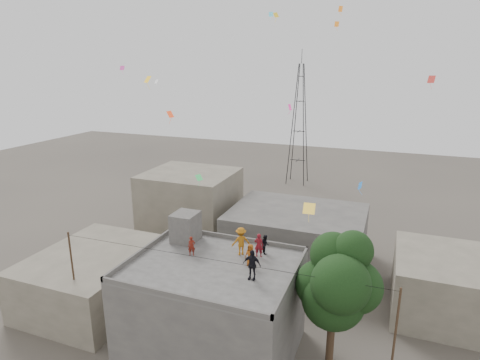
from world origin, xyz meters
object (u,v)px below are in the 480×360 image
object	(u,v)px
tree	(338,283)
person_dark_adult	(252,265)
stair_head_box	(186,227)
person_red_adult	(259,245)
transmission_tower	(299,125)

from	to	relation	value
tree	person_dark_adult	size ratio (longest dim) A/B	5.10
stair_head_box	person_red_adult	xyz separation A→B (m)	(5.44, -0.47, -0.22)
stair_head_box	person_red_adult	world-z (taller)	stair_head_box
person_red_adult	person_dark_adult	size ratio (longest dim) A/B	0.87
tree	person_red_adult	xyz separation A→B (m)	(-5.13, 1.53, 0.77)
tree	transmission_tower	size ratio (longest dim) A/B	0.45
stair_head_box	tree	size ratio (longest dim) A/B	0.22
transmission_tower	person_red_adult	size ratio (longest dim) A/B	12.88
person_red_adult	transmission_tower	bearing A→B (deg)	-88.07
stair_head_box	transmission_tower	distance (m)	37.46
transmission_tower	tree	bearing A→B (deg)	-73.91
transmission_tower	person_red_adult	distance (m)	38.45
person_red_adult	person_dark_adult	bearing A→B (deg)	93.04
tree	person_dark_adult	distance (m)	4.86
transmission_tower	stair_head_box	bearing A→B (deg)	-88.77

